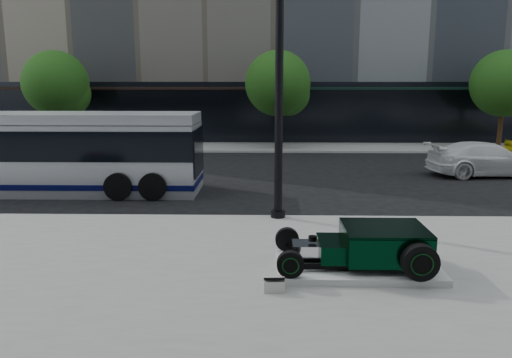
{
  "coord_description": "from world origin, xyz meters",
  "views": [
    {
      "loc": [
        0.36,
        -16.42,
        4.07
      ],
      "look_at": [
        0.05,
        -1.88,
        1.2
      ],
      "focal_mm": 35.0,
      "sensor_mm": 36.0,
      "label": 1
    }
  ],
  "objects_px": {
    "hot_rod": "(374,244)",
    "white_sedan": "(487,159)",
    "transit_bus": "(36,152)",
    "lamppost": "(279,95)"
  },
  "relations": [
    {
      "from": "lamppost",
      "to": "white_sedan",
      "type": "xyz_separation_m",
      "value": [
        9.21,
        7.35,
        -2.94
      ]
    },
    {
      "from": "hot_rod",
      "to": "lamppost",
      "type": "xyz_separation_m",
      "value": [
        -1.91,
        4.18,
        2.98
      ]
    },
    {
      "from": "hot_rod",
      "to": "lamppost",
      "type": "relative_size",
      "value": 0.42
    },
    {
      "from": "lamppost",
      "to": "white_sedan",
      "type": "distance_m",
      "value": 12.14
    },
    {
      "from": "hot_rod",
      "to": "white_sedan",
      "type": "bearing_deg",
      "value": 57.66
    },
    {
      "from": "hot_rod",
      "to": "white_sedan",
      "type": "relative_size",
      "value": 0.64
    },
    {
      "from": "lamppost",
      "to": "white_sedan",
      "type": "height_order",
      "value": "lamppost"
    },
    {
      "from": "lamppost",
      "to": "transit_bus",
      "type": "relative_size",
      "value": 0.63
    },
    {
      "from": "hot_rod",
      "to": "transit_bus",
      "type": "height_order",
      "value": "transit_bus"
    },
    {
      "from": "transit_bus",
      "to": "white_sedan",
      "type": "height_order",
      "value": "transit_bus"
    }
  ]
}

